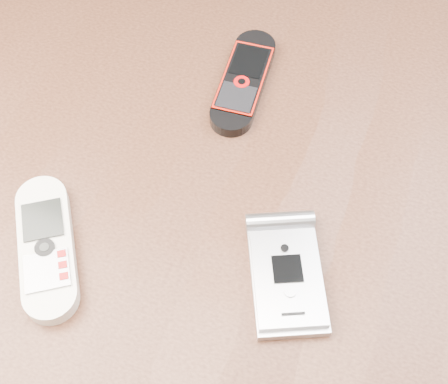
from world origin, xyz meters
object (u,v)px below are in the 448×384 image
Objects in this scene: nokia_white at (46,246)px; motorola_razr at (287,276)px; table at (220,248)px; nokia_black_red at (244,81)px.

motorola_razr reaches higher than nokia_white.
table is 0.19m from nokia_white.
nokia_white reaches higher than table.
table is 10.43× the size of motorola_razr.
nokia_white is (-0.12, -0.10, 0.11)m from table.
motorola_razr reaches higher than nokia_black_red.
table is at bearing 7.56° from nokia_white.
nokia_black_red reaches higher than table.
nokia_black_red is (-0.02, 0.13, 0.11)m from table.
nokia_white is at bearing -141.11° from table.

